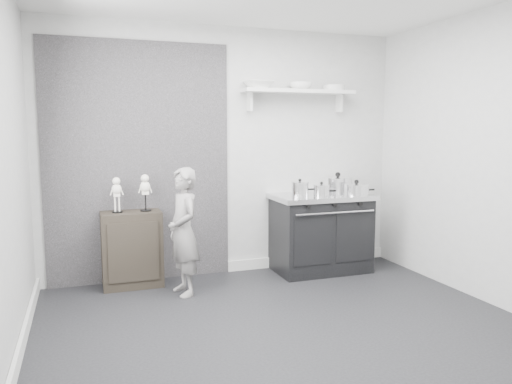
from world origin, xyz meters
TOP-DOWN VIEW (x-y plane):
  - ground at (0.00, 0.00)m, footprint 4.00×4.00m
  - room_shell at (-0.09, 0.15)m, footprint 4.02×3.62m
  - wall_shelf at (0.80, 1.68)m, footprint 1.30×0.26m
  - stove at (1.01, 1.48)m, footprint 1.09×0.68m
  - side_cabinet at (-1.07, 1.61)m, footprint 0.59×0.35m
  - child at (-0.61, 1.19)m, footprint 0.37×0.50m
  - pot_front_left at (0.71, 1.41)m, footprint 0.28×0.20m
  - pot_back_right at (1.27, 1.59)m, footprint 0.43×0.34m
  - pot_front_right at (1.33, 1.28)m, footprint 0.37×0.28m
  - pot_front_center at (0.93, 1.32)m, footprint 0.27×0.18m
  - skeleton_full at (-1.20, 1.61)m, footprint 0.11×0.07m
  - skeleton_torso at (-0.92, 1.61)m, footprint 0.12×0.08m
  - bowl_large at (0.33, 1.67)m, footprint 0.32×0.32m
  - bowl_small at (0.82, 1.67)m, footprint 0.25×0.25m
  - plate_stack at (1.24, 1.67)m, footprint 0.24×0.24m

SIDE VIEW (x-z plane):
  - ground at x=0.00m, z-range 0.00..0.00m
  - side_cabinet at x=-1.07m, z-range 0.00..0.77m
  - stove at x=1.01m, z-range 0.00..0.88m
  - child at x=-0.61m, z-range 0.00..1.24m
  - pot_front_right at x=1.33m, z-range 0.85..1.03m
  - pot_front_center at x=0.93m, z-range 0.86..1.02m
  - pot_front_left at x=0.71m, z-range 0.86..1.06m
  - pot_back_right at x=1.27m, z-range 0.85..1.08m
  - skeleton_full at x=-1.20m, z-range 0.77..1.18m
  - skeleton_torso at x=-0.92m, z-range 0.77..1.21m
  - room_shell at x=-0.09m, z-range 0.28..2.99m
  - wall_shelf at x=0.80m, z-range 1.89..2.13m
  - plate_stack at x=1.24m, z-range 2.04..2.10m
  - bowl_small at x=0.82m, z-range 2.04..2.12m
  - bowl_large at x=0.33m, z-range 2.04..2.12m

